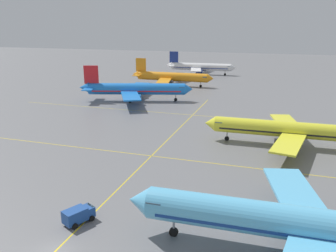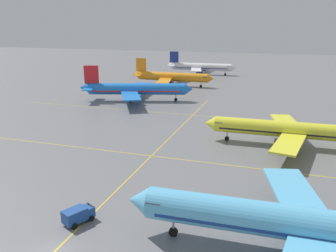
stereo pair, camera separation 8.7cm
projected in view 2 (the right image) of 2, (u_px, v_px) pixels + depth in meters
ground_plane at (54, 252)px, 40.26m from camera, size 600.00×600.00×0.00m
airliner_front_gate at (295, 224)px, 38.47m from camera, size 39.23×33.89×12.21m
airliner_second_row at (286, 130)px, 74.43m from camera, size 34.70×30.00×10.81m
airliner_third_row at (135, 89)px, 118.23m from camera, size 38.13×32.53×12.06m
airliner_far_left_stand at (171, 77)px, 147.84m from camera, size 36.11×31.27×11.27m
airliner_far_right_stand at (200, 67)px, 181.49m from camera, size 36.99×31.95×11.52m
taxiway_markings at (151, 156)px, 69.66m from camera, size 114.54×112.90×0.01m
service_truck_catering at (79, 214)px, 46.02m from camera, size 3.52×4.49×2.10m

